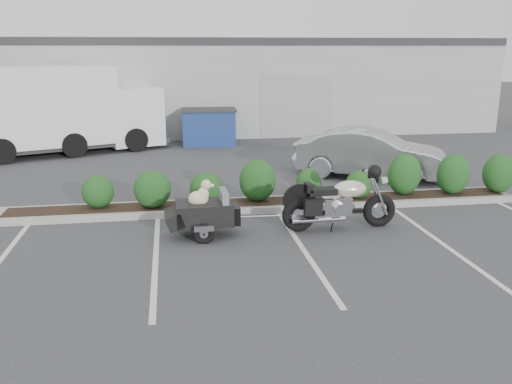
{
  "coord_description": "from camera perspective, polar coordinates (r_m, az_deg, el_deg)",
  "views": [
    {
      "loc": [
        -1.15,
        -9.74,
        3.63
      ],
      "look_at": [
        0.54,
        0.88,
        0.75
      ],
      "focal_mm": 38.0,
      "sensor_mm": 36.0,
      "label": 1
    }
  ],
  "objects": [
    {
      "name": "ground",
      "position": [
        10.46,
        -2.18,
        -5.33
      ],
      "size": [
        90.0,
        90.0,
        0.0
      ],
      "primitive_type": "plane",
      "color": "#38383A",
      "rests_on": "ground"
    },
    {
      "name": "planter_kerb",
      "position": [
        12.64,
        1.12,
        -1.34
      ],
      "size": [
        12.0,
        1.0,
        0.15
      ],
      "primitive_type": "cube",
      "color": "#9E9E93",
      "rests_on": "ground"
    },
    {
      "name": "motorcycle",
      "position": [
        11.17,
        8.83,
        -1.14
      ],
      "size": [
        2.43,
        0.82,
        1.4
      ],
      "rotation": [
        0.0,
        0.0,
        0.02
      ],
      "color": "black",
      "rests_on": "ground"
    },
    {
      "name": "dumpster",
      "position": [
        20.92,
        -4.97,
        6.88
      ],
      "size": [
        2.14,
        1.52,
        1.37
      ],
      "rotation": [
        0.0,
        0.0,
        -0.05
      ],
      "color": "navy",
      "rests_on": "ground"
    },
    {
      "name": "building",
      "position": [
        26.81,
        -6.69,
        11.42
      ],
      "size": [
        26.0,
        10.0,
        4.0
      ],
      "primitive_type": "cube",
      "color": "#9EA099",
      "rests_on": "ground"
    },
    {
      "name": "delivery_truck",
      "position": [
        20.3,
        -19.01,
        8.0
      ],
      "size": [
        6.85,
        4.28,
        2.99
      ],
      "rotation": [
        0.0,
        0.0,
        0.37
      ],
      "color": "white",
      "rests_on": "ground"
    },
    {
      "name": "sedan",
      "position": [
        15.84,
        11.91,
        4.01
      ],
      "size": [
        4.41,
        3.31,
        1.39
      ],
      "primitive_type": "imported",
      "rotation": [
        0.0,
        0.0,
        1.07
      ],
      "color": "#B6B6BE",
      "rests_on": "ground"
    },
    {
      "name": "pet_trailer",
      "position": [
        10.72,
        -5.58,
        -2.13
      ],
      "size": [
        1.93,
        1.08,
        1.16
      ],
      "rotation": [
        0.0,
        0.0,
        0.02
      ],
      "color": "black",
      "rests_on": "ground"
    }
  ]
}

